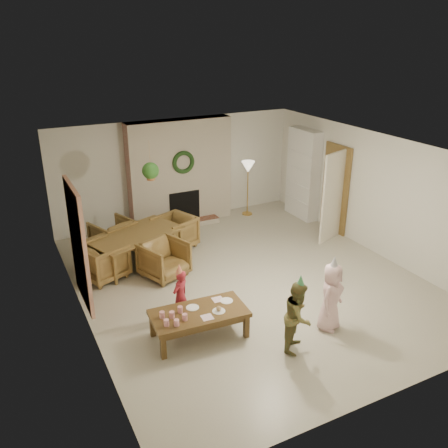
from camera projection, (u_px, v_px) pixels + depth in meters
floor at (248, 280)px, 8.96m from camera, size 7.00×7.00×0.00m
ceiling at (250, 150)px, 8.01m from camera, size 7.00×7.00×0.00m
wall_back at (177, 170)px, 11.37m from camera, size 7.00×0.00×7.00m
wall_front at (395, 316)px, 5.60m from camera, size 7.00×0.00×7.00m
wall_left at (78, 251)px, 7.23m from camera, size 0.00×7.00×7.00m
wall_right at (376, 194)px, 9.74m from camera, size 0.00×7.00×7.00m
fireplace_mass at (180, 172)px, 11.21m from camera, size 2.50×0.40×2.50m
fireplace_hearth at (187, 224)px, 11.37m from camera, size 1.60×0.30×0.12m
fireplace_firebox at (184, 206)px, 11.36m from camera, size 0.75×0.12×0.75m
fireplace_wreath at (183, 162)px, 10.90m from camera, size 0.54×0.10×0.54m
floor_lamp_base at (247, 214)px, 12.13m from camera, size 0.26×0.26×0.03m
floor_lamp_post at (248, 190)px, 11.89m from camera, size 0.03×0.03×1.25m
floor_lamp_shade at (248, 167)px, 11.66m from camera, size 0.33×0.33×0.28m
bookshelf_carcass at (303, 174)px, 11.62m from camera, size 0.30×1.00×2.20m
bookshelf_shelf_a at (301, 199)px, 11.86m from camera, size 0.30×0.92×0.03m
bookshelf_shelf_b at (302, 184)px, 11.71m from camera, size 0.30×0.92×0.03m
bookshelf_shelf_c at (303, 168)px, 11.56m from camera, size 0.30×0.92×0.03m
bookshelf_shelf_d at (304, 152)px, 11.41m from camera, size 0.30×0.92×0.03m
books_row_lower at (304, 196)px, 11.68m from camera, size 0.20×0.40×0.24m
books_row_mid at (300, 178)px, 11.69m from camera, size 0.20×0.44×0.24m
books_row_upper at (305, 164)px, 11.42m from camera, size 0.20×0.36×0.22m
door_frame at (335, 189)px, 10.80m from camera, size 0.05×0.86×2.04m
door_leaf at (333, 197)px, 10.33m from camera, size 0.77×0.32×2.00m
curtain_panel at (79, 246)px, 7.42m from camera, size 0.06×1.20×2.00m
dining_table at (137, 249)px, 9.47m from camera, size 2.09×1.62×0.65m
dining_chair_near at (164, 259)px, 8.96m from camera, size 1.00×1.01×0.71m
dining_chair_far at (113, 236)px, 9.96m from camera, size 1.00×1.01×0.71m
dining_chair_left at (103, 261)px, 8.90m from camera, size 1.01×1.00×0.71m
dining_chair_right at (175, 232)px, 10.16m from camera, size 1.01×1.00×0.71m
hanging_plant_cord at (150, 159)px, 8.84m from camera, size 0.01×0.01×0.70m
hanging_plant_pot at (151, 177)px, 8.97m from camera, size 0.16×0.16×0.12m
hanging_plant_foliage at (151, 171)px, 8.93m from camera, size 0.32×0.32×0.32m
coffee_table_top at (199, 313)px, 7.16m from camera, size 1.49×0.82×0.07m
coffee_table_apron at (199, 318)px, 7.19m from camera, size 1.38×0.70×0.09m
coffee_leg_fl at (163, 347)px, 6.76m from camera, size 0.08×0.08×0.38m
coffee_leg_fr at (246, 326)px, 7.23m from camera, size 0.08×0.08×0.38m
coffee_leg_bl at (152, 325)px, 7.26m from camera, size 0.08×0.08×0.38m
coffee_leg_br at (231, 307)px, 7.73m from camera, size 0.08×0.08×0.38m
cup_a at (166, 323)px, 6.78m from camera, size 0.08×0.08×0.10m
cup_b at (162, 315)px, 6.97m from camera, size 0.08×0.08×0.10m
cup_c at (177, 323)px, 6.78m from camera, size 0.08×0.08×0.10m
cup_d at (172, 315)px, 6.97m from camera, size 0.08×0.08×0.10m
cup_e at (185, 317)px, 6.92m from camera, size 0.08×0.08×0.10m
cup_f at (180, 309)px, 7.11m from camera, size 0.08×0.08×0.10m
plate_a at (193, 308)px, 7.24m from camera, size 0.21×0.21×0.01m
plate_b at (219, 311)px, 7.15m from camera, size 0.21×0.21×0.01m
plate_c at (227, 301)px, 7.42m from camera, size 0.21×0.21×0.01m
food_scoop at (219, 308)px, 7.13m from camera, size 0.08×0.08×0.08m
napkin_left at (207, 317)px, 6.99m from camera, size 0.18×0.18×0.01m
napkin_right at (218, 299)px, 7.46m from camera, size 0.18×0.18×0.01m
child_red at (180, 296)px, 7.53m from camera, size 0.40×0.35×0.91m
party_hat_red at (179, 269)px, 7.35m from camera, size 0.14×0.14×0.17m
child_plaid at (298, 316)px, 6.85m from camera, size 0.67×0.66×1.09m
party_hat_plaid at (301, 281)px, 6.63m from camera, size 0.17×0.17×0.18m
child_pink at (331, 297)px, 7.32m from camera, size 0.65×0.57×1.12m
party_hat_pink at (334, 262)px, 7.09m from camera, size 0.18×0.18×0.20m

